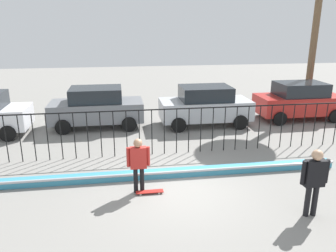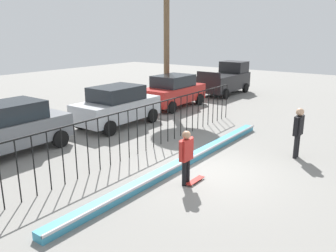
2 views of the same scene
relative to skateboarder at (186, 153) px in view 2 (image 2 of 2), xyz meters
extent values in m
plane|color=gray|center=(1.16, -0.03, -0.99)|extent=(60.00, 60.00, 0.00)
cube|color=teal|center=(1.16, 0.91, -0.88)|extent=(11.00, 0.36, 0.22)
cylinder|color=#B2B2B7|center=(1.16, 0.73, -0.77)|extent=(11.00, 0.09, 0.09)
cylinder|color=black|center=(-3.98, 2.89, -0.11)|extent=(0.04, 0.04, 1.76)
cylinder|color=black|center=(-3.51, 2.89, -0.11)|extent=(0.04, 0.04, 1.76)
cylinder|color=black|center=(-3.04, 2.89, -0.11)|extent=(0.04, 0.04, 1.76)
cylinder|color=black|center=(-2.58, 2.89, -0.11)|extent=(0.04, 0.04, 1.76)
cylinder|color=black|center=(-2.11, 2.89, -0.11)|extent=(0.04, 0.04, 1.76)
cylinder|color=black|center=(-1.64, 2.89, -0.11)|extent=(0.04, 0.04, 1.76)
cylinder|color=black|center=(-1.18, 2.89, -0.11)|extent=(0.04, 0.04, 1.76)
cylinder|color=black|center=(-0.71, 2.89, -0.11)|extent=(0.04, 0.04, 1.76)
cylinder|color=black|center=(-0.24, 2.89, -0.11)|extent=(0.04, 0.04, 1.76)
cylinder|color=black|center=(0.22, 2.89, -0.11)|extent=(0.04, 0.04, 1.76)
cylinder|color=black|center=(0.69, 2.89, -0.11)|extent=(0.04, 0.04, 1.76)
cylinder|color=black|center=(1.16, 2.89, -0.11)|extent=(0.04, 0.04, 1.76)
cylinder|color=black|center=(1.62, 2.89, -0.11)|extent=(0.04, 0.04, 1.76)
cylinder|color=black|center=(2.09, 2.89, -0.11)|extent=(0.04, 0.04, 1.76)
cylinder|color=black|center=(2.56, 2.89, -0.11)|extent=(0.04, 0.04, 1.76)
cylinder|color=black|center=(3.02, 2.89, -0.11)|extent=(0.04, 0.04, 1.76)
cylinder|color=black|center=(3.49, 2.89, -0.11)|extent=(0.04, 0.04, 1.76)
cylinder|color=black|center=(3.96, 2.89, -0.11)|extent=(0.04, 0.04, 1.76)
cylinder|color=black|center=(4.42, 2.89, -0.11)|extent=(0.04, 0.04, 1.76)
cylinder|color=black|center=(4.89, 2.89, -0.11)|extent=(0.04, 0.04, 1.76)
cylinder|color=black|center=(5.36, 2.89, -0.11)|extent=(0.04, 0.04, 1.76)
cylinder|color=black|center=(5.82, 2.89, -0.11)|extent=(0.04, 0.04, 1.76)
cylinder|color=black|center=(6.29, 2.89, -0.11)|extent=(0.04, 0.04, 1.76)
cylinder|color=black|center=(6.76, 2.89, -0.11)|extent=(0.04, 0.04, 1.76)
cylinder|color=black|center=(7.22, 2.89, -0.11)|extent=(0.04, 0.04, 1.76)
cylinder|color=black|center=(7.69, 2.89, -0.11)|extent=(0.04, 0.04, 1.76)
cylinder|color=black|center=(8.16, 2.89, -0.11)|extent=(0.04, 0.04, 1.76)
cube|color=black|center=(1.16, 2.89, 0.74)|extent=(14.00, 0.04, 0.04)
cylinder|color=black|center=(-0.09, 0.00, -0.61)|extent=(0.13, 0.13, 0.77)
cylinder|color=black|center=(0.09, 0.00, -0.61)|extent=(0.13, 0.13, 0.77)
cube|color=#B22823|center=(0.00, 0.00, 0.09)|extent=(0.47, 0.20, 0.64)
sphere|color=#A87A5B|center=(0.00, 0.00, 0.54)|extent=(0.25, 0.25, 0.25)
cylinder|color=#B22823|center=(-0.28, 0.00, 0.13)|extent=(0.10, 0.10, 0.57)
cylinder|color=#B22823|center=(0.28, 0.00, 0.13)|extent=(0.10, 0.10, 0.57)
cube|color=#A51E19|center=(0.29, -0.14, -0.93)|extent=(0.80, 0.20, 0.02)
cylinder|color=silver|center=(0.56, -0.07, -0.97)|extent=(0.05, 0.03, 0.05)
cylinder|color=silver|center=(0.56, -0.22, -0.97)|extent=(0.05, 0.03, 0.05)
cylinder|color=silver|center=(0.02, -0.07, -0.97)|extent=(0.05, 0.03, 0.05)
cylinder|color=silver|center=(0.02, -0.22, -0.97)|extent=(0.05, 0.03, 0.05)
cylinder|color=black|center=(4.16, -1.91, -0.57)|extent=(0.14, 0.14, 0.84)
cylinder|color=black|center=(4.37, -1.91, -0.57)|extent=(0.14, 0.14, 0.84)
cube|color=black|center=(4.26, -1.91, 0.20)|extent=(0.51, 0.22, 0.69)
sphere|color=tan|center=(4.26, -1.91, 0.68)|extent=(0.27, 0.27, 0.27)
cylinder|color=black|center=(3.95, -1.91, 0.23)|extent=(0.11, 0.11, 0.62)
cylinder|color=black|center=(4.58, -1.91, 0.23)|extent=(0.11, 0.11, 0.62)
cube|color=slate|center=(-1.52, 6.79, -0.20)|extent=(4.30, 1.90, 0.90)
cube|color=#1E2328|center=(-1.52, 6.79, 0.58)|extent=(2.37, 1.71, 0.66)
cylinder|color=black|center=(-0.06, 7.74, -0.65)|extent=(0.68, 0.22, 0.68)
cylinder|color=black|center=(-0.06, 5.84, -0.65)|extent=(0.68, 0.22, 0.68)
cube|color=#B7BABF|center=(3.62, 6.34, -0.20)|extent=(4.30, 1.90, 0.90)
cube|color=#1E2328|center=(3.62, 6.34, 0.58)|extent=(2.37, 1.71, 0.66)
cylinder|color=black|center=(5.08, 7.29, -0.65)|extent=(0.68, 0.22, 0.68)
cylinder|color=black|center=(5.08, 5.39, -0.65)|extent=(0.68, 0.22, 0.68)
cylinder|color=black|center=(2.16, 7.29, -0.65)|extent=(0.68, 0.22, 0.68)
cylinder|color=black|center=(2.16, 5.39, -0.65)|extent=(0.68, 0.22, 0.68)
cube|color=#B2231E|center=(8.65, 6.66, -0.20)|extent=(4.30, 1.90, 0.90)
cube|color=#1E2328|center=(8.65, 6.66, 0.58)|extent=(2.37, 1.71, 0.66)
cylinder|color=black|center=(10.11, 7.61, -0.65)|extent=(0.68, 0.22, 0.68)
cylinder|color=black|center=(10.11, 5.71, -0.65)|extent=(0.68, 0.22, 0.68)
cylinder|color=black|center=(7.18, 7.61, -0.65)|extent=(0.68, 0.22, 0.68)
cylinder|color=black|center=(7.18, 5.71, -0.65)|extent=(0.68, 0.22, 0.68)
cube|color=black|center=(14.41, 6.27, -0.10)|extent=(4.70, 1.90, 1.10)
cube|color=black|center=(15.86, 6.27, 0.85)|extent=(1.50, 1.75, 0.80)
cube|color=black|center=(12.12, 6.27, 0.63)|extent=(0.12, 1.75, 0.36)
cylinder|color=black|center=(16.01, 7.22, -0.65)|extent=(0.68, 0.22, 0.68)
cylinder|color=black|center=(16.01, 5.32, -0.65)|extent=(0.68, 0.22, 0.68)
cylinder|color=black|center=(12.81, 7.22, -0.65)|extent=(0.68, 0.22, 0.68)
cylinder|color=black|center=(12.81, 5.32, -0.65)|extent=(0.68, 0.22, 0.68)
cylinder|color=brown|center=(9.95, 8.12, 2.86)|extent=(0.36, 0.36, 7.72)
camera|label=1|loc=(-0.48, -8.87, 3.76)|focal=35.81mm
camera|label=2|loc=(-7.88, -5.17, 3.38)|focal=36.97mm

